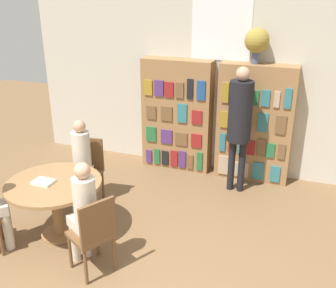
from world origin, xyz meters
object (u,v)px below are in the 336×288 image
at_px(chair_left_side, 88,167).
at_px(librarian_standing, 240,117).
at_px(bookshelf_right, 255,124).
at_px(chair_far_side, 94,232).
at_px(flower_vase, 257,41).
at_px(reading_table, 55,192).
at_px(seated_reader_right, 83,209).
at_px(bookshelf_left, 177,115).
at_px(seated_reader_left, 81,160).

bearing_deg(chair_left_side, librarian_standing, -158.38).
distance_m(bookshelf_right, chair_far_side, 3.11).
xyz_separation_m(flower_vase, reading_table, (-1.90, -2.40, -1.53)).
distance_m(bookshelf_right, reading_table, 3.11).
height_order(bookshelf_right, flower_vase, flower_vase).
bearing_deg(seated_reader_right, chair_far_side, -90.00).
relative_size(bookshelf_left, bookshelf_right, 1.00).
xyz_separation_m(chair_left_side, chair_far_side, (0.87, -1.34, 0.00)).
distance_m(bookshelf_right, chair_left_side, 2.58).
bearing_deg(bookshelf_left, seated_reader_right, -92.09).
xyz_separation_m(flower_vase, chair_left_side, (-1.99, -1.50, -1.62)).
xyz_separation_m(seated_reader_left, seated_reader_right, (0.69, -1.07, 0.00)).
distance_m(bookshelf_left, seated_reader_left, 1.87).
distance_m(reading_table, seated_reader_right, 0.72).
xyz_separation_m(chair_left_side, librarian_standing, (1.91, 1.00, 0.65)).
bearing_deg(bookshelf_left, reading_table, -106.69).
xyz_separation_m(flower_vase, seated_reader_left, (-1.97, -1.69, -1.43)).
bearing_deg(seated_reader_right, bookshelf_right, 3.93).
bearing_deg(bookshelf_left, librarian_standing, -24.52).
height_order(bookshelf_left, seated_reader_left, bookshelf_left).
height_order(chair_far_side, seated_reader_right, seated_reader_right).
bearing_deg(bookshelf_left, flower_vase, 0.22).
bearing_deg(seated_reader_right, seated_reader_left, 62.98).
height_order(bookshelf_left, seated_reader_right, bookshelf_left).
bearing_deg(librarian_standing, bookshelf_right, 73.58).
height_order(chair_left_side, chair_far_side, same).
distance_m(bookshelf_right, flower_vase, 1.23).
height_order(bookshelf_right, reading_table, bookshelf_right).
xyz_separation_m(bookshelf_right, librarian_standing, (-0.15, -0.50, 0.25)).
bearing_deg(seated_reader_left, bookshelf_left, -121.12).
bearing_deg(chair_far_side, bookshelf_right, 7.37).
height_order(reading_table, chair_left_side, chair_left_side).
bearing_deg(chair_far_side, flower_vase, 8.61).
distance_m(reading_table, chair_far_side, 0.90).
relative_size(chair_left_side, seated_reader_right, 0.73).
xyz_separation_m(reading_table, chair_left_side, (-0.09, 0.89, -0.08)).
bearing_deg(librarian_standing, flower_vase, 81.19).
bearing_deg(reading_table, seated_reader_right, -30.06).
bearing_deg(reading_table, chair_left_side, 95.94).
bearing_deg(seated_reader_left, librarian_standing, -153.96).
xyz_separation_m(bookshelf_right, chair_far_side, (-1.19, -2.84, -0.39)).
height_order(reading_table, chair_far_side, chair_far_side).
height_order(bookshelf_right, librarian_standing, librarian_standing).
bearing_deg(chair_far_side, seated_reader_right, 90.00).
relative_size(chair_left_side, librarian_standing, 0.49).
height_order(chair_left_side, librarian_standing, librarian_standing).
xyz_separation_m(bookshelf_right, flower_vase, (-0.07, 0.00, 1.22)).
bearing_deg(bookshelf_right, bookshelf_left, 179.99).
relative_size(bookshelf_left, chair_far_side, 1.99).
bearing_deg(seated_reader_left, chair_far_side, 120.34).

